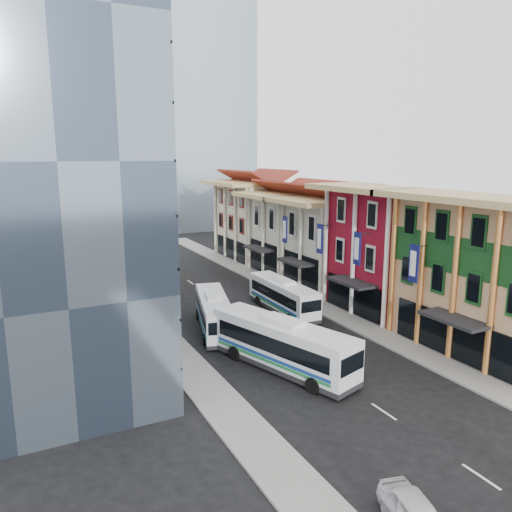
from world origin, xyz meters
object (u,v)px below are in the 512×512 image
bus_left_near (282,344)px  bus_right (283,295)px  shophouse_tan (493,277)px  bus_left_far (214,312)px  office_tower (38,159)px

bus_left_near → bus_right: bus_left_near is taller
shophouse_tan → bus_left_far: shophouse_tan is taller
office_tower → bus_right: size_ratio=2.88×
bus_left_far → bus_right: bus_right is taller
office_tower → bus_right: 25.20m
bus_left_far → shophouse_tan: bearing=-22.8°
shophouse_tan → office_tower: size_ratio=0.47×
shophouse_tan → bus_left_near: 17.46m
office_tower → bus_right: (21.31, 1.85, -13.33)m
bus_left_near → bus_left_far: bus_left_near is taller
shophouse_tan → bus_right: (-9.69, 15.85, -4.33)m
office_tower → bus_left_far: size_ratio=2.89×
office_tower → bus_left_near: bearing=-34.2°
bus_right → shophouse_tan: bearing=-58.0°
office_tower → bus_left_near: 21.87m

